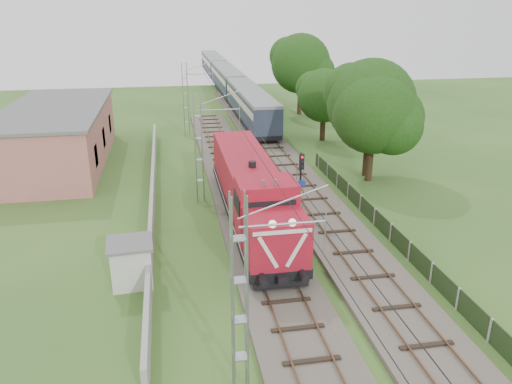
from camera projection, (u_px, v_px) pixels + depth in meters
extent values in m
plane|color=#2F5620|center=(274.00, 278.00, 26.72)|extent=(140.00, 140.00, 0.00)
cube|color=#6B6054|center=(252.00, 223.00, 33.12)|extent=(4.20, 70.00, 0.30)
cube|color=black|center=(252.00, 220.00, 33.05)|extent=(2.40, 70.00, 0.10)
cube|color=brown|center=(239.00, 220.00, 32.88)|extent=(0.08, 70.00, 0.05)
cube|color=brown|center=(264.00, 218.00, 33.16)|extent=(0.08, 70.00, 0.05)
cube|color=#6B6054|center=(281.00, 162.00, 45.93)|extent=(4.20, 80.00, 0.30)
cube|color=black|center=(281.00, 160.00, 45.86)|extent=(2.40, 80.00, 0.10)
cube|color=brown|center=(272.00, 160.00, 45.70)|extent=(0.08, 80.00, 0.05)
cube|color=brown|center=(290.00, 159.00, 45.98)|extent=(0.08, 80.00, 0.05)
cylinder|color=gray|center=(283.00, 224.00, 16.71)|extent=(3.00, 0.08, 0.08)
cylinder|color=gray|center=(218.00, 110.00, 35.15)|extent=(3.00, 0.08, 0.08)
cylinder|color=gray|center=(198.00, 74.00, 53.59)|extent=(3.00, 0.08, 0.08)
cylinder|color=black|center=(240.00, 127.00, 35.85)|extent=(0.03, 70.00, 0.03)
cylinder|color=black|center=(239.00, 109.00, 35.40)|extent=(0.03, 70.00, 0.03)
cube|color=#9E9E99|center=(153.00, 194.00, 36.44)|extent=(0.25, 40.00, 1.50)
cube|color=#B16C5F|center=(58.00, 136.00, 45.47)|extent=(8.00, 20.00, 5.00)
cube|color=#606060|center=(54.00, 108.00, 44.56)|extent=(8.40, 20.40, 0.25)
cube|color=black|center=(96.00, 156.00, 40.70)|extent=(0.10, 1.60, 1.80)
cube|color=black|center=(103.00, 138.00, 46.24)|extent=(0.10, 1.60, 1.80)
cube|color=black|center=(109.00, 124.00, 51.77)|extent=(0.10, 1.60, 1.80)
cube|color=black|center=(391.00, 233.00, 30.60)|extent=(0.05, 32.00, 1.15)
cube|color=#9E9E99|center=(319.00, 162.00, 44.43)|extent=(0.12, 0.12, 1.20)
cube|color=black|center=(251.00, 208.00, 33.14)|extent=(3.23, 18.31, 0.54)
cube|color=black|center=(269.00, 253.00, 27.80)|extent=(2.37, 3.88, 0.54)
cube|color=black|center=(238.00, 184.00, 38.72)|extent=(2.37, 3.88, 0.54)
cube|color=black|center=(281.00, 284.00, 24.95)|extent=(2.80, 0.27, 0.38)
cube|color=maroon|center=(276.00, 238.00, 25.42)|extent=(3.12, 2.69, 2.48)
sphere|color=white|center=(273.00, 224.00, 23.65)|extent=(0.39, 0.39, 0.39)
sphere|color=white|center=(292.00, 223.00, 23.81)|extent=(0.39, 0.39, 0.39)
cube|color=silver|center=(268.00, 253.00, 24.06)|extent=(1.08, 0.06, 1.80)
cube|color=silver|center=(296.00, 250.00, 24.29)|extent=(1.08, 0.06, 1.80)
cube|color=silver|center=(283.00, 232.00, 23.82)|extent=(2.91, 0.06, 0.19)
cube|color=maroon|center=(266.00, 210.00, 27.68)|extent=(3.23, 2.59, 3.45)
cube|color=black|center=(271.00, 210.00, 26.28)|extent=(2.69, 0.06, 0.97)
cube|color=maroon|center=(244.00, 172.00, 34.99)|extent=(3.02, 13.04, 2.80)
cylinder|color=black|center=(252.00, 165.00, 31.42)|extent=(0.47, 0.47, 0.43)
cylinder|color=gray|center=(264.00, 183.00, 26.17)|extent=(0.13, 0.13, 0.38)
cylinder|color=gray|center=(276.00, 183.00, 26.28)|extent=(0.13, 0.13, 0.38)
cube|color=black|center=(251.00, 117.00, 61.27)|extent=(2.93, 22.23, 0.51)
cube|color=#2E354D|center=(250.00, 103.00, 60.70)|extent=(3.03, 22.23, 2.73)
cube|color=beige|center=(250.00, 99.00, 60.52)|extent=(3.07, 21.34, 0.76)
cube|color=gray|center=(250.00, 91.00, 60.17)|extent=(3.08, 22.23, 0.35)
cube|color=black|center=(227.00, 88.00, 82.69)|extent=(2.93, 22.23, 0.51)
cube|color=#2E354D|center=(227.00, 78.00, 82.13)|extent=(3.03, 22.23, 2.73)
cube|color=beige|center=(227.00, 75.00, 81.95)|extent=(3.07, 21.34, 0.76)
cube|color=gray|center=(227.00, 69.00, 81.60)|extent=(3.08, 22.23, 0.35)
cube|color=black|center=(213.00, 71.00, 104.12)|extent=(2.93, 22.23, 0.51)
cube|color=#2E354D|center=(213.00, 63.00, 103.56)|extent=(3.03, 22.23, 2.73)
cube|color=beige|center=(213.00, 61.00, 103.38)|extent=(3.07, 21.34, 0.76)
cube|color=gray|center=(213.00, 56.00, 103.02)|extent=(3.08, 22.23, 0.35)
cylinder|color=black|center=(300.00, 187.00, 33.21)|extent=(0.13, 0.13, 4.72)
cube|color=black|center=(302.00, 162.00, 32.45)|extent=(0.36, 0.27, 1.04)
sphere|color=red|center=(302.00, 157.00, 32.23)|extent=(0.17, 0.17, 0.17)
sphere|color=black|center=(302.00, 162.00, 32.34)|extent=(0.17, 0.17, 0.17)
sphere|color=black|center=(302.00, 167.00, 32.46)|extent=(0.17, 0.17, 0.17)
cube|color=#1A30A1|center=(302.00, 183.00, 33.01)|extent=(0.52, 0.15, 0.38)
cube|color=beige|center=(131.00, 264.00, 25.83)|extent=(2.13, 2.13, 2.20)
cube|color=#606060|center=(129.00, 243.00, 25.41)|extent=(2.45, 2.45, 0.15)
cylinder|color=#3B2518|center=(367.00, 151.00, 42.08)|extent=(0.61, 0.61, 4.41)
sphere|color=black|center=(371.00, 103.00, 40.68)|extent=(7.22, 7.22, 7.22)
sphere|color=black|center=(392.00, 117.00, 40.27)|extent=(5.06, 5.06, 5.06)
sphere|color=black|center=(352.00, 91.00, 41.35)|extent=(4.69, 4.69, 4.69)
cylinder|color=#3B2518|center=(370.00, 157.00, 40.95)|extent=(0.57, 0.57, 4.05)
sphere|color=black|center=(374.00, 113.00, 39.67)|extent=(6.63, 6.63, 6.63)
sphere|color=black|center=(393.00, 126.00, 39.29)|extent=(4.64, 4.64, 4.64)
sphere|color=black|center=(355.00, 101.00, 40.28)|extent=(4.31, 4.31, 4.31)
cylinder|color=#3B2518|center=(323.00, 125.00, 53.40)|extent=(0.57, 0.57, 3.43)
sphere|color=black|center=(324.00, 96.00, 52.31)|extent=(5.62, 5.62, 5.62)
sphere|color=black|center=(337.00, 104.00, 51.99)|extent=(3.93, 3.93, 3.93)
sphere|color=black|center=(313.00, 88.00, 52.84)|extent=(3.65, 3.65, 3.65)
cylinder|color=#3B2518|center=(300.00, 97.00, 66.37)|extent=(0.58, 0.58, 4.70)
sphere|color=black|center=(301.00, 64.00, 64.88)|extent=(7.69, 7.69, 7.69)
sphere|color=black|center=(314.00, 73.00, 64.44)|extent=(5.38, 5.38, 5.38)
sphere|color=black|center=(288.00, 56.00, 65.60)|extent=(5.00, 5.00, 5.00)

